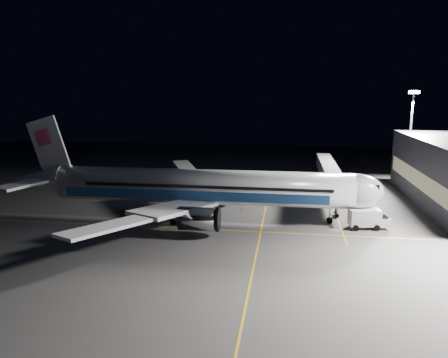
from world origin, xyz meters
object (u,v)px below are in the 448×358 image
Objects in this scene: jet_bridge at (330,174)px; floodlight_mast_north at (411,129)px; airliner at (196,187)px; baggage_tug at (200,195)px; safety_cone_b at (242,208)px; safety_cone_a at (171,205)px; service_truck at (368,218)px; safety_cone_c at (176,208)px.

floodlight_mast_north is at bearing 37.74° from jet_bridge.
airliner is 13.35m from baggage_tug.
floodlight_mast_north is 44.52m from safety_cone_b.
safety_cone_a is (-47.06, -25.56, -12.10)m from floodlight_mast_north.
safety_cone_a is (-5.98, 6.43, -4.89)m from airliner.
floodlight_mast_north is 38.36× the size of safety_cone_a.
service_truck is (-14.02, -33.90, -10.76)m from floodlight_mast_north.
service_truck is 11.47× the size of safety_cone_a.
airliner is 23.40× the size of baggage_tug.
jet_bridge is 25.71m from baggage_tug.
service_truck is at bearing -4.04° from airliner.
safety_cone_a is 0.91× the size of safety_cone_c.
service_truck is 11.75× the size of safety_cone_b.
safety_cone_c reaches higher than safety_cone_b.
airliner is at bearing -47.07° from safety_cone_a.
airliner is at bearing -142.09° from floodlight_mast_north.
baggage_tug is at bearing 55.19° from safety_cone_a.
jet_bridge is 24.06m from floodlight_mast_north.
baggage_tug is 4.87× the size of safety_cone_a.
jet_bridge is at bearing 13.66° from baggage_tug.
service_truck is 31.98m from safety_cone_c.
airliner is 2.97× the size of floodlight_mast_north.
service_truck is 32.23m from baggage_tug.
airliner is at bearing 166.71° from service_truck.
jet_bridge is at bearing 92.02° from service_truck.
safety_cone_c is (-2.60, -8.52, -0.57)m from baggage_tug.
airliner is 52.56m from floodlight_mast_north.
safety_cone_c is at bearing -152.87° from jet_bridge.
baggage_tug is (-42.83, -19.47, -11.50)m from floodlight_mast_north.
safety_cone_b is at bearing -142.81° from jet_bridge.
safety_cone_b is (7.08, 5.92, -4.90)m from airliner.
floodlight_mast_north reaches higher than safety_cone_b.
floodlight_mast_north is at bearing 31.64° from safety_cone_c.
safety_cone_a is at bearing -123.72° from baggage_tug.
safety_cone_b is 11.59m from safety_cone_c.
floodlight_mast_north is 38.23m from service_truck.
baggage_tug is at bearing 144.15° from service_truck.
safety_cone_c is at bearing 160.09° from service_truck.
safety_cone_a is (-29.06, -11.62, -4.31)m from jet_bridge.
floodlight_mast_north is at bearing 58.28° from service_truck.
floodlight_mast_north is at bearing 28.50° from safety_cone_a.
floodlight_mast_north is 48.43m from baggage_tug.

